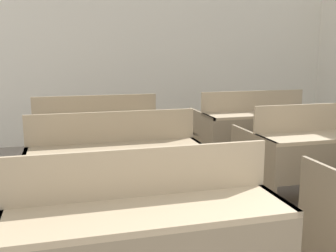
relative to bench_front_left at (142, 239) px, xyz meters
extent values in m
cube|color=white|center=(1.04, 4.28, 0.89)|extent=(6.02, 0.06, 2.73)
cube|color=#7C6D56|center=(0.63, 0.04, -0.13)|extent=(0.03, 0.81, 0.70)
cube|color=tan|center=(0.00, -0.17, 0.20)|extent=(1.28, 0.38, 0.03)
cube|color=tan|center=(0.00, 0.00, 0.34)|extent=(1.28, 0.02, 0.23)
cube|color=tan|center=(0.00, 0.28, -0.06)|extent=(1.28, 0.34, 0.03)
cube|color=#796952|center=(-0.61, 1.22, -0.13)|extent=(0.03, 0.81, 0.70)
cube|color=#796952|center=(0.64, 1.22, -0.13)|extent=(0.03, 0.81, 0.70)
cube|color=tan|center=(0.02, 1.01, 0.20)|extent=(1.28, 0.38, 0.03)
cube|color=#796952|center=(0.02, 0.83, 0.03)|extent=(1.22, 0.02, 0.31)
cube|color=tan|center=(0.02, 1.18, 0.34)|extent=(1.28, 0.02, 0.23)
cube|color=tan|center=(0.02, 1.46, -0.06)|extent=(1.28, 0.34, 0.03)
cube|color=#796952|center=(0.02, 1.46, -0.33)|extent=(1.22, 0.04, 0.04)
cube|color=#7D6E57|center=(1.21, 1.21, -0.13)|extent=(0.03, 0.81, 0.70)
cube|color=tan|center=(1.83, 0.99, 0.20)|extent=(1.28, 0.38, 0.03)
cube|color=tan|center=(1.83, 1.17, 0.34)|extent=(1.28, 0.02, 0.23)
cube|color=tan|center=(1.83, 1.45, -0.06)|extent=(1.28, 0.34, 0.03)
cube|color=#7D6E57|center=(1.83, 1.45, -0.33)|extent=(1.22, 0.04, 0.04)
cube|color=#796A53|center=(-0.63, 2.40, -0.13)|extent=(0.03, 0.81, 0.70)
cube|color=#796A53|center=(0.62, 2.40, -0.13)|extent=(0.03, 0.81, 0.70)
cube|color=tan|center=(-0.01, 2.19, 0.20)|extent=(1.28, 0.38, 0.03)
cube|color=#796A53|center=(-0.01, 2.01, 0.03)|extent=(1.22, 0.02, 0.31)
cube|color=tan|center=(-0.01, 2.37, 0.34)|extent=(1.28, 0.02, 0.23)
cube|color=tan|center=(-0.01, 2.64, -0.06)|extent=(1.28, 0.34, 0.03)
cube|color=#796A53|center=(-0.01, 2.64, -0.33)|extent=(1.22, 0.04, 0.04)
cube|color=#83735D|center=(1.18, 2.41, -0.13)|extent=(0.03, 0.81, 0.70)
cube|color=#83735D|center=(2.43, 2.41, -0.13)|extent=(0.03, 0.81, 0.70)
cube|color=tan|center=(1.80, 2.19, 0.20)|extent=(1.28, 0.38, 0.03)
cube|color=#83735D|center=(1.80, 2.01, 0.03)|extent=(1.22, 0.02, 0.31)
cube|color=tan|center=(1.80, 2.37, 0.34)|extent=(1.28, 0.02, 0.23)
cube|color=tan|center=(1.80, 2.64, -0.06)|extent=(1.28, 0.34, 0.03)
cube|color=#83735D|center=(1.80, 2.64, -0.33)|extent=(1.22, 0.04, 0.04)
camera|label=1|loc=(-0.34, -1.75, 0.89)|focal=42.00mm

